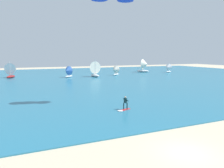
# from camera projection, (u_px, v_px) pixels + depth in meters

# --- Properties ---
(ground_plane) EXTENTS (220.00, 220.00, 0.00)m
(ground_plane) POSITION_uv_depth(u_px,v_px,m) (187.00, 153.00, 14.98)
(ground_plane) COLOR beige
(ocean) EXTENTS (160.00, 90.00, 0.10)m
(ocean) POSITION_uv_depth(u_px,v_px,m) (60.00, 79.00, 59.79)
(ocean) COLOR #236B89
(ocean) RESTS_ON ground
(kitesurfer) EXTENTS (2.02, 1.27, 1.67)m
(kitesurfer) POSITION_uv_depth(u_px,v_px,m) (124.00, 105.00, 26.17)
(kitesurfer) COLOR red
(kitesurfer) RESTS_ON ocean
(sailboat_leading) EXTENTS (3.34, 3.19, 3.72)m
(sailboat_leading) POSITION_uv_depth(u_px,v_px,m) (68.00, 72.00, 63.28)
(sailboat_leading) COLOR silver
(sailboat_leading) RESTS_ON ocean
(sailboat_heeled_over) EXTENTS (3.98, 4.61, 5.25)m
(sailboat_heeled_over) POSITION_uv_depth(u_px,v_px,m) (94.00, 69.00, 65.49)
(sailboat_heeled_over) COLOR silver
(sailboat_heeled_over) RESTS_ON ocean
(sailboat_far_right) EXTENTS (4.82, 5.01, 5.59)m
(sailboat_far_right) POSITION_uv_depth(u_px,v_px,m) (145.00, 65.00, 82.01)
(sailboat_far_right) COLOR white
(sailboat_far_right) RESTS_ON ocean
(sailboat_anchored_offshore) EXTENTS (3.13, 2.90, 3.47)m
(sailboat_anchored_offshore) POSITION_uv_depth(u_px,v_px,m) (115.00, 70.00, 70.10)
(sailboat_anchored_offshore) COLOR white
(sailboat_anchored_offshore) RESTS_ON ocean
(sailboat_far_left) EXTENTS (3.23, 2.89, 3.63)m
(sailboat_far_left) POSITION_uv_depth(u_px,v_px,m) (168.00, 68.00, 80.79)
(sailboat_far_left) COLOR white
(sailboat_far_left) RESTS_ON ocean
(sailboat_center_horizon) EXTENTS (3.84, 4.30, 4.82)m
(sailboat_center_horizon) POSITION_uv_depth(u_px,v_px,m) (11.00, 70.00, 62.58)
(sailboat_center_horizon) COLOR maroon
(sailboat_center_horizon) RESTS_ON ocean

